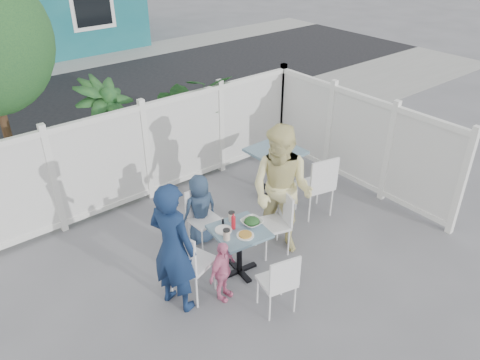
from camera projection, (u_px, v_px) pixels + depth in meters
ground at (238, 276)px, 6.02m from camera, size 80.00×80.00×0.00m
near_sidewalk at (108, 166)px, 8.57m from camera, size 24.00×2.60×0.01m
street at (40, 108)px, 11.06m from camera, size 24.00×5.00×0.01m
far_sidewalk at (2, 77)px, 13.14m from camera, size 24.00×1.60×0.01m
fence_back at (147, 154)px, 7.30m from camera, size 5.86×0.08×1.60m
fence_right at (357, 142)px, 7.66m from camera, size 0.08×3.66×1.60m
potted_shrub_a at (108, 136)px, 7.53m from camera, size 1.42×1.42×1.86m
potted_shrub_b at (189, 118)px, 8.30m from camera, size 1.95×1.82×1.76m
main_table at (239, 240)px, 5.84m from camera, size 0.71×0.71×0.67m
spare_table at (275, 160)px, 7.47m from camera, size 0.76×0.76×0.80m
chair_left at (187, 259)px, 5.43m from camera, size 0.56×0.57×1.00m
chair_right at (278, 218)px, 6.25m from camera, size 0.50×0.51×0.90m
chair_back at (201, 213)px, 6.41m from camera, size 0.39×0.37×0.83m
chair_near at (280, 280)px, 5.26m from camera, size 0.46×0.45×0.84m
chair_spare at (319, 182)px, 6.92m from camera, size 0.55×0.54×1.01m
man at (173, 248)px, 5.21m from camera, size 0.57×0.70×1.65m
woman at (282, 191)px, 6.12m from camera, size 0.97×1.07×1.81m
boy at (200, 209)px, 6.43m from camera, size 0.53×0.37×1.04m
toddler at (223, 271)px, 5.50m from camera, size 0.52×0.34×0.82m
plate_main at (245, 235)px, 5.66m from camera, size 0.22×0.22×0.01m
plate_side at (224, 230)px, 5.76m from camera, size 0.22×0.22×0.01m
salad_bowl at (252, 222)px, 5.85m from camera, size 0.26×0.26×0.06m
coffee_cup_a at (227, 235)px, 5.57m from camera, size 0.08×0.08×0.13m
coffee_cup_b at (232, 217)px, 5.91m from camera, size 0.08×0.08×0.12m
ketchup_bottle at (233, 223)px, 5.75m from camera, size 0.05×0.05×0.17m
salt_shaker at (222, 220)px, 5.88m from camera, size 0.03×0.03×0.07m
pepper_shaker at (223, 222)px, 5.86m from camera, size 0.03×0.03×0.07m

